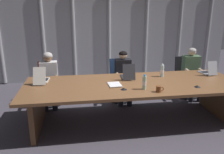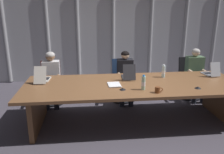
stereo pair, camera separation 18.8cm
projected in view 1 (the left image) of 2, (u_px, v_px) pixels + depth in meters
name	position (u px, v px, depth m)	size (l,w,h in m)	color
ground_plane	(133.00, 121.00, 4.45)	(14.11, 14.11, 0.00)	#47424C
conference_table	(133.00, 91.00, 4.28)	(3.98, 1.41, 0.76)	brown
curtain_backdrop	(111.00, 34.00, 6.74)	(7.06, 0.17, 2.71)	#B2B2B7
laptop_left_end	(42.00, 79.00, 4.29)	(0.25, 0.49, 0.32)	beige
laptop_left_mid	(128.00, 75.00, 4.52)	(0.25, 0.42, 0.31)	#2D2D33
laptop_center	(208.00, 71.00, 4.82)	(0.25, 0.41, 0.30)	#A8ADB7
office_chair_left_end	(49.00, 88.00, 5.21)	(0.60, 0.60, 0.93)	#511E19
office_chair_left_mid	(120.00, 84.00, 5.45)	(0.60, 0.60, 0.94)	navy
office_chair_center	(186.00, 81.00, 5.68)	(0.60, 0.60, 0.94)	black
person_left_end	(49.00, 76.00, 4.98)	(0.39, 0.56, 1.18)	silver
person_left_mid	(123.00, 74.00, 5.21)	(0.38, 0.56, 1.16)	black
person_center	(192.00, 70.00, 5.45)	(0.40, 0.55, 1.19)	#4C6B4C
water_bottle_primary	(144.00, 83.00, 3.89)	(0.07, 0.07, 0.26)	#ADD1B2
water_bottle_secondary	(162.00, 71.00, 4.62)	(0.07, 0.07, 0.26)	silver
coffee_mug_near	(159.00, 89.00, 3.79)	(0.13, 0.09, 0.10)	brown
conference_mic_left_side	(124.00, 89.00, 3.90)	(0.11, 0.11, 0.04)	black
conference_mic_middle	(197.00, 86.00, 4.03)	(0.11, 0.11, 0.04)	black
spiral_notepad	(115.00, 85.00, 4.13)	(0.24, 0.32, 0.03)	silver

